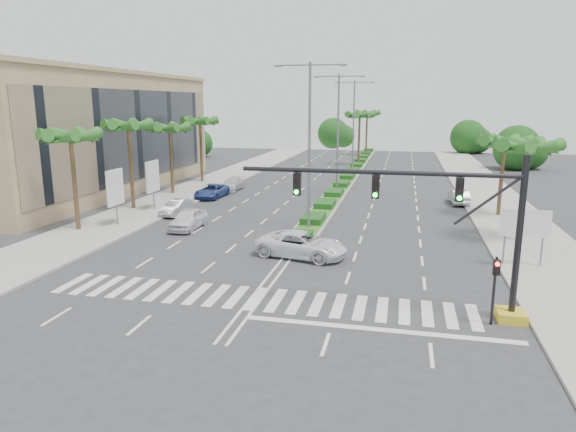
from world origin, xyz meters
name	(u,v)px	position (x,y,z in m)	size (l,w,h in m)	color
ground	(256,299)	(0.00, 0.00, 0.00)	(160.00, 160.00, 0.00)	#333335
footpath_right	(512,221)	(15.20, 20.00, 0.07)	(6.00, 120.00, 0.15)	gray
footpath_left	(158,205)	(-15.20, 20.00, 0.07)	(6.00, 120.00, 0.15)	gray
median	(351,174)	(0.00, 45.00, 0.10)	(2.20, 75.00, 0.20)	gray
median_grass	(351,173)	(0.00, 45.00, 0.22)	(1.80, 75.00, 0.04)	#326221
building	(86,134)	(-26.00, 26.00, 6.00)	(12.00, 36.00, 12.00)	tan
signal_gantry	(463,241)	(9.27, 0.00, 3.46)	(12.60, 1.20, 7.20)	gold
pedestrian_signal	(495,280)	(10.60, -0.68, 2.04)	(0.28, 0.36, 3.00)	black
direction_sign	(525,226)	(13.50, 7.99, 2.45)	(2.70, 0.11, 3.40)	slate
billboard_near	(115,188)	(-14.50, 12.00, 2.96)	(0.18, 2.10, 4.35)	slate
billboard_far	(153,177)	(-14.50, 18.00, 2.96)	(0.18, 2.10, 4.35)	slate
palm_left_near	(71,140)	(-16.50, 10.00, 6.69)	(4.57, 4.68, 7.55)	brown
palm_left_mid	(128,129)	(-16.50, 18.00, 7.08)	(4.57, 4.68, 7.95)	brown
palm_left_far	(170,131)	(-16.50, 26.00, 6.50)	(4.57, 4.68, 7.35)	brown
palm_left_end	(200,124)	(-16.50, 34.00, 6.88)	(4.57, 4.68, 7.75)	brown
palm_right_near	(527,150)	(14.50, 14.00, 6.20)	(4.57, 4.68, 7.05)	brown
palm_right_far	(504,145)	(14.50, 22.00, 5.91)	(4.57, 4.68, 6.75)	brown
palm_median_a	(360,117)	(0.00, 55.00, 7.17)	(4.57, 4.68, 8.05)	brown
palm_median_b	(367,115)	(0.00, 70.00, 7.17)	(4.57, 4.68, 8.05)	brown
streetlight_near	(310,138)	(0.00, 14.00, 6.81)	(5.10, 0.25, 12.00)	slate
streetlight_mid	(338,127)	(0.00, 30.00, 6.81)	(5.10, 0.25, 12.00)	slate
streetlight_far	(354,122)	(0.00, 46.00, 6.81)	(5.10, 0.25, 12.00)	slate
car_parked_a	(188,219)	(-8.87, 12.40, 0.75)	(1.78, 4.42, 1.51)	white
car_parked_b	(177,207)	(-11.80, 16.76, 0.64)	(1.35, 3.88, 1.28)	#ADADB2
car_parked_c	(212,191)	(-11.80, 24.90, 0.67)	(2.21, 4.80, 1.33)	navy
car_parked_d	(232,184)	(-11.27, 29.63, 0.64)	(1.79, 4.39, 1.27)	silver
car_crossing	(302,245)	(0.80, 7.26, 0.78)	(2.58, 5.59, 1.55)	white
car_right	(459,197)	(11.80, 26.95, 0.69)	(1.46, 4.19, 1.38)	#A7A7AC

